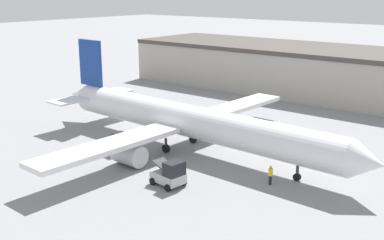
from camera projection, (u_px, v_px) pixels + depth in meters
name	position (u px, v px, depth m)	size (l,w,h in m)	color
ground_plane	(192.00, 151.00, 51.76)	(400.00, 400.00, 0.00)	gray
terminal_building	(367.00, 76.00, 74.13)	(81.88, 17.55, 7.59)	#ADA89E
airplane	(185.00, 121.00, 51.55)	(41.67, 36.22, 10.75)	white
ground_crew_worker	(270.00, 175.00, 42.67)	(0.39, 0.39, 1.77)	#1E2338
baggage_tug	(117.00, 143.00, 51.15)	(2.70, 2.09, 2.26)	yellow
belt_loader_truck	(170.00, 174.00, 42.39)	(3.08, 2.45, 2.38)	#B2B2B7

